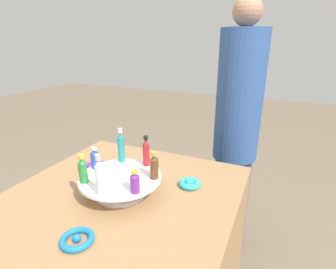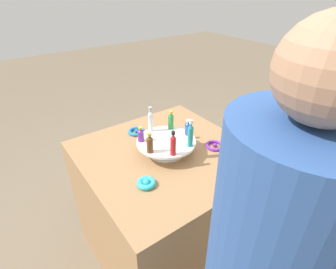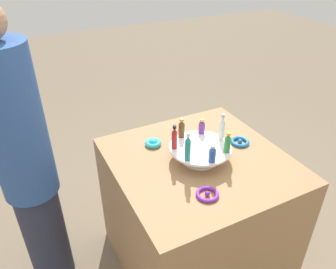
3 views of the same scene
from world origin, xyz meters
name	(u,v)px [view 3 (image 3 of 3)]	position (x,y,z in m)	size (l,w,h in m)	color
ground_plane	(193,257)	(0.00, 0.00, 0.00)	(12.00, 12.00, 0.00)	#756651
party_table	(196,214)	(0.00, 0.00, 0.39)	(0.88, 0.88, 0.78)	#9E754C
display_stand	(200,151)	(0.00, 0.00, 0.83)	(0.32, 0.32, 0.08)	white
bottle_clear	(222,128)	(-0.13, -0.01, 0.93)	(0.03, 0.03, 0.15)	silver
bottle_purple	(202,127)	(-0.07, -0.11, 0.90)	(0.03, 0.03, 0.08)	#702D93
bottle_brown	(182,129)	(0.04, -0.13, 0.91)	(0.03, 0.03, 0.11)	brown
bottle_red	(174,138)	(0.12, -0.05, 0.92)	(0.03, 0.03, 0.13)	#B21E23
bottle_teal	(188,148)	(0.11, 0.07, 0.93)	(0.03, 0.03, 0.15)	teal
bottle_blue	(212,154)	(0.02, 0.13, 0.90)	(0.03, 0.03, 0.09)	#234CAD
bottle_green	(228,143)	(-0.09, 0.10, 0.91)	(0.03, 0.03, 0.11)	#288438
ribbon_bow_purple	(207,194)	(0.12, 0.25, 0.79)	(0.10, 0.10, 0.02)	purple
ribbon_bow_blue	(240,142)	(-0.28, -0.03, 0.79)	(0.10, 0.10, 0.03)	blue
ribbon_bow_teal	(153,143)	(0.16, -0.23, 0.80)	(0.09, 0.09, 0.04)	#2DB7CC
person_figure	(27,168)	(0.81, -0.30, 0.80)	(0.27, 0.27, 1.58)	#282D42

